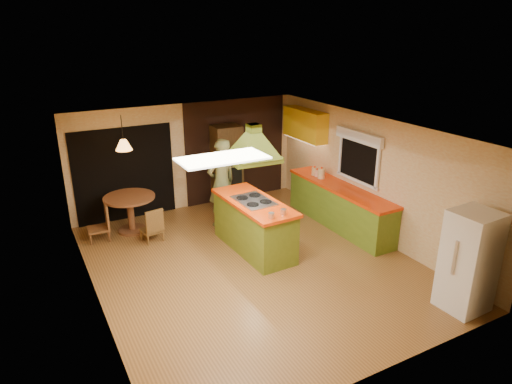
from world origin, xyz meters
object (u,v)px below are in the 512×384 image
kitchen_island (254,225)px  wall_oven (227,166)px  dining_table (130,207)px  canister_large (321,174)px  man (222,183)px  refrigerator (469,261)px

kitchen_island → wall_oven: 2.55m
dining_table → canister_large: (4.01, -1.25, 0.47)m
kitchen_island → man: size_ratio=1.07×
man → kitchen_island: bearing=79.2°
dining_table → canister_large: bearing=-17.3°
kitchen_island → canister_large: bearing=17.0°
wall_oven → refrigerator: bearing=-74.7°
kitchen_island → refrigerator: size_ratio=1.29×
wall_oven → dining_table: 2.55m
man → dining_table: 1.99m
wall_oven → canister_large: wall_oven is taller
refrigerator → wall_oven: 5.89m
man → refrigerator: man is taller
kitchen_island → canister_large: size_ratio=9.27×
refrigerator → kitchen_island: bearing=118.7°
man → refrigerator: size_ratio=1.20×
refrigerator → dining_table: (-3.84, 5.27, -0.25)m
man → wall_oven: size_ratio=0.99×
man → refrigerator: bearing=100.2°
kitchen_island → canister_large: 2.29m
wall_oven → dining_table: wall_oven is taller
refrigerator → dining_table: refrigerator is taller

